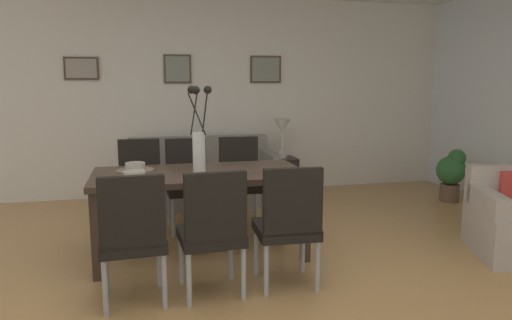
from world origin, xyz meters
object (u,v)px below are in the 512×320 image
framed_picture_left (81,68)px  potted_plant (452,172)px  centerpiece_vase (199,139)px  dining_chair_near_right (140,180)px  sofa (202,180)px  dining_table (200,181)px  dining_chair_near_left (132,233)px  dining_chair_mid_left (289,221)px  dining_chair_far_right (188,179)px  bowl_near_left (134,174)px  side_table (282,177)px  framed_picture_center (177,69)px  dining_chair_far_left (213,227)px  bowl_near_right (135,166)px  dining_chair_mid_right (240,176)px  framed_picture_right (266,69)px  table_lamp (282,129)px

framed_picture_left → potted_plant: (4.49, -1.17, -1.29)m
centerpiece_vase → dining_chair_near_right: bearing=120.6°
sofa → dining_table: bearing=-97.4°
dining_chair_near_left → centerpiece_vase: 1.16m
dining_chair_mid_left → potted_plant: size_ratio=1.37×
dining_chair_near_right → framed_picture_left: size_ratio=2.23×
dining_chair_far_right → bowl_near_left: dining_chair_far_right is taller
dining_chair_mid_left → sofa: dining_chair_mid_left is taller
sofa → side_table: (1.06, 0.04, -0.02)m
side_table → framed_picture_center: bearing=161.0°
dining_chair_far_left → bowl_near_left: 0.89m
dining_chair_mid_left → centerpiece_vase: bearing=122.8°
dining_chair_near_right → potted_plant: 3.84m
dining_table → bowl_near_right: bearing=159.6°
dining_chair_far_right → centerpiece_vase: centerpiece_vase is taller
sofa → bowl_near_left: bearing=-111.0°
dining_chair_near_right → bowl_near_left: 1.11m
sofa → centerpiece_vase: bearing=-97.4°
dining_chair_mid_right → dining_table: bearing=-122.1°
dining_chair_far_right → framed_picture_left: (-1.15, 1.48, 1.16)m
potted_plant → dining_chair_near_right: bearing=-176.0°
dining_table → side_table: bearing=55.3°
bowl_near_left → framed_picture_right: size_ratio=0.40×
side_table → bowl_near_left: bearing=-131.5°
dining_chair_far_right → centerpiece_vase: (0.03, -0.83, 0.51)m
framed_picture_center → dining_chair_near_left: bearing=-99.9°
dining_chair_mid_left → framed_picture_right: size_ratio=2.17×
bowl_near_left → dining_chair_far_right: bearing=63.6°
framed_picture_right → side_table: bearing=-75.8°
bowl_near_left → side_table: (1.83, 2.07, -0.52)m
dining_chair_near_right → dining_chair_mid_right: size_ratio=1.00×
bowl_near_right → sofa: bearing=64.5°
potted_plant → dining_chair_far_left: bearing=-148.8°
bowl_near_left → sofa: bowl_near_left is taller
dining_chair_far_right → potted_plant: (3.34, 0.32, -0.14)m
dining_chair_far_left → dining_chair_mid_right: (0.54, 1.71, 0.00)m
dining_chair_far_right → framed_picture_right: bearing=50.8°
dining_table → side_table: dining_table is taller
dining_chair_mid_left → centerpiece_vase: 1.13m
dining_chair_far_right → dining_table: bearing=-88.0°
bowl_near_right → dining_chair_far_right: bearing=50.9°
dining_chair_far_right → table_lamp: size_ratio=1.80×
dining_chair_far_right → bowl_near_right: size_ratio=5.41×
dining_chair_far_left → potted_plant: bearing=31.2°
sofa → dining_chair_mid_right: bearing=-73.7°
table_lamp → framed_picture_left: framed_picture_left is taller
side_table → potted_plant: bearing=-19.7°
dining_table → framed_picture_left: framed_picture_left is taller
potted_plant → dining_table: bearing=-160.9°
framed_picture_right → potted_plant: 2.75m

